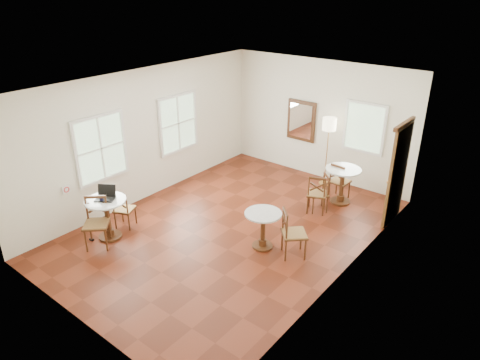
% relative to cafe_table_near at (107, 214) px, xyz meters
% --- Properties ---
extents(ground, '(7.00, 7.00, 0.00)m').
position_rel_cafe_table_near_xyz_m(ground, '(1.68, 1.77, -0.52)').
color(ground, '#602210').
rests_on(ground, ground).
extents(room_shell, '(5.02, 7.02, 3.01)m').
position_rel_cafe_table_near_xyz_m(room_shell, '(1.62, 2.05, 1.37)').
color(room_shell, white).
rests_on(room_shell, ground).
extents(cafe_table_near, '(0.79, 0.79, 0.84)m').
position_rel_cafe_table_near_xyz_m(cafe_table_near, '(0.00, 0.00, 0.00)').
color(cafe_table_near, '#4B2812').
rests_on(cafe_table_near, ground).
extents(cafe_table_mid, '(0.70, 0.70, 0.74)m').
position_rel_cafe_table_near_xyz_m(cafe_table_mid, '(2.59, 1.63, -0.06)').
color(cafe_table_mid, '#4B2812').
rests_on(cafe_table_mid, ground).
extents(cafe_table_back, '(0.80, 0.80, 0.84)m').
position_rel_cafe_table_near_xyz_m(cafe_table_back, '(2.91, 4.26, 0.00)').
color(cafe_table_back, '#4B2812').
rests_on(cafe_table_back, ground).
extents(chair_near_a, '(0.50, 0.50, 0.82)m').
position_rel_cafe_table_near_xyz_m(chair_near_a, '(-0.09, 0.46, -0.11)').
color(chair_near_a, '#4B2812').
rests_on(chair_near_a, ground).
extents(chair_near_b, '(0.65, 0.65, 1.00)m').
position_rel_cafe_table_near_xyz_m(chair_near_b, '(0.08, -0.30, -0.02)').
color(chair_near_b, '#4B2812').
rests_on(chair_near_b, ground).
extents(chair_mid_a, '(0.55, 0.55, 0.90)m').
position_rel_cafe_table_near_xyz_m(chair_mid_a, '(2.69, 3.50, -0.07)').
color(chair_mid_a, '#4B2812').
rests_on(chair_mid_a, ground).
extents(chair_mid_b, '(0.62, 0.62, 0.96)m').
position_rel_cafe_table_near_xyz_m(chair_mid_b, '(3.19, 1.74, -0.04)').
color(chair_mid_b, '#4B2812').
rests_on(chair_mid_b, ground).
extents(chair_back_a, '(0.43, 0.43, 0.89)m').
position_rel_cafe_table_near_xyz_m(chair_back_a, '(2.79, 4.40, -0.08)').
color(chair_back_a, '#4B2812').
rests_on(chair_back_a, ground).
extents(chair_back_b, '(0.55, 0.55, 0.85)m').
position_rel_cafe_table_near_xyz_m(chair_back_b, '(2.70, 3.61, -0.10)').
color(chair_back_b, '#4B2812').
rests_on(chair_back_b, ground).
extents(floor_lamp, '(0.33, 0.33, 1.72)m').
position_rel_cafe_table_near_xyz_m(floor_lamp, '(2.14, 4.92, 0.94)').
color(floor_lamp, '#BF8C3F').
rests_on(floor_lamp, ground).
extents(laptop, '(0.46, 0.44, 0.25)m').
position_rel_cafe_table_near_xyz_m(laptop, '(-0.05, 0.06, 0.38)').
color(laptop, black).
rests_on(laptop, cafe_table_near).
extents(mouse, '(0.12, 0.10, 0.04)m').
position_rel_cafe_table_near_xyz_m(mouse, '(0.11, -0.01, 0.34)').
color(mouse, black).
rests_on(mouse, cafe_table_near).
extents(navy_mug, '(0.10, 0.07, 0.08)m').
position_rel_cafe_table_near_xyz_m(navy_mug, '(-0.01, -0.07, 0.36)').
color(navy_mug, black).
rests_on(navy_mug, cafe_table_near).
extents(water_glass, '(0.06, 0.06, 0.10)m').
position_rel_cafe_table_near_xyz_m(water_glass, '(-0.05, 0.07, 0.37)').
color(water_glass, white).
rests_on(water_glass, cafe_table_near).
extents(power_adapter, '(0.09, 0.06, 0.04)m').
position_rel_cafe_table_near_xyz_m(power_adapter, '(-0.19, -0.31, -0.50)').
color(power_adapter, black).
rests_on(power_adapter, ground).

